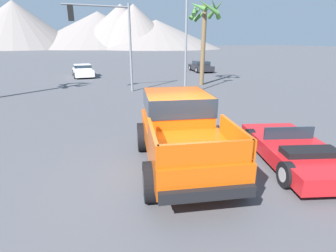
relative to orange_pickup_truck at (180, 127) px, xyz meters
The scene contains 9 objects.
ground_plane 1.37m from the orange_pickup_truck, 117.73° to the right, with size 320.00×320.00×0.00m, color #4C4C51.
orange_pickup_truck is the anchor object (origin of this frame).
red_convertible_car 3.50m from the orange_pickup_truck, 25.48° to the right, with size 3.17×4.49×1.00m.
parked_car_dark 24.73m from the orange_pickup_truck, 57.72° to the left, with size 2.68×4.57×1.21m.
parked_car_white 21.74m from the orange_pickup_truck, 90.45° to the left, with size 2.05×4.25×1.24m.
traffic_light_main 12.37m from the orange_pickup_truck, 87.72° to the left, with size 4.31×0.38×5.88m.
street_lamp_post 10.78m from the orange_pickup_truck, 61.53° to the left, with size 0.90×0.24×7.56m.
palm_tree_leaning 15.46m from the orange_pickup_truck, 56.25° to the left, with size 2.66×2.94×6.56m.
distant_mountain_range 124.28m from the orange_pickup_truck, 81.01° to the left, with size 112.58×83.91×19.71m.
Camera 1 is at (-2.92, -5.80, 3.54)m, focal length 28.00 mm.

